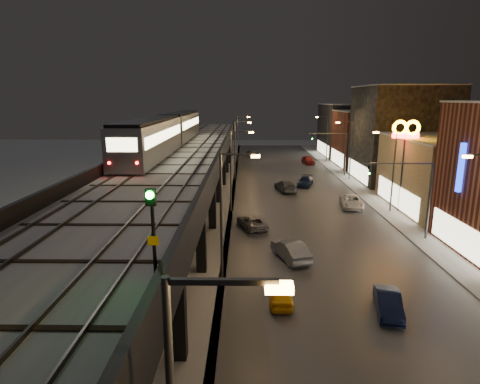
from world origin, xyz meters
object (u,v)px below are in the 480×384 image
object	(u,v)px
rail_signal	(152,215)
car_taxi	(280,294)
car_near_white	(290,251)
car_mid_dark	(285,186)
car_onc_silver	(388,304)
car_onc_dark	(351,202)
car_onc_white	(305,182)
car_onc_red	(308,160)
subway_train	(169,131)
car_far_white	(251,153)
car_mid_silver	(252,222)

from	to	relation	value
rail_signal	car_taxi	world-z (taller)	rail_signal
car_near_white	car_mid_dark	size ratio (longest dim) A/B	0.90
car_onc_silver	car_onc_dark	world-z (taller)	car_onc_dark
rail_signal	car_onc_white	bearing A→B (deg)	75.34
car_near_white	car_onc_red	distance (m)	47.61
subway_train	car_onc_white	world-z (taller)	subway_train
car_far_white	car_onc_dark	xyz separation A→B (m)	(10.86, -42.49, -0.02)
rail_signal	car_mid_silver	bearing A→B (deg)	81.78
rail_signal	car_onc_silver	size ratio (longest dim) A/B	0.78
subway_train	rail_signal	world-z (taller)	subway_train
car_near_white	car_mid_silver	distance (m)	8.26
car_onc_silver	car_onc_white	distance (m)	35.00
subway_train	car_mid_silver	size ratio (longest dim) A/B	8.69
car_taxi	rail_signal	bearing A→B (deg)	64.98
car_onc_silver	car_far_white	bearing A→B (deg)	107.39
car_onc_red	car_onc_silver	bearing A→B (deg)	-100.58
car_mid_dark	car_onc_dark	bearing A→B (deg)	118.61
car_near_white	car_onc_white	bearing A→B (deg)	-118.66
car_taxi	car_onc_dark	size ratio (longest dim) A/B	0.72
subway_train	car_onc_dark	xyz separation A→B (m)	(21.59, -4.51, -7.81)
car_onc_silver	car_onc_dark	distance (m)	23.70
subway_train	rail_signal	distance (m)	37.71
car_mid_silver	car_onc_red	xyz separation A→B (m)	(11.43, 39.09, 0.14)
car_onc_dark	car_mid_silver	bearing A→B (deg)	-139.92
rail_signal	car_onc_dark	xyz separation A→B (m)	(15.19, 32.65, -8.06)
subway_train	car_mid_dark	world-z (taller)	subway_train
subway_train	car_onc_dark	size ratio (longest dim) A/B	7.73
car_mid_dark	car_onc_white	world-z (taller)	car_mid_dark
rail_signal	car_mid_dark	distance (m)	42.54
car_mid_silver	car_taxi	bearing A→B (deg)	76.31
car_taxi	car_far_white	size ratio (longest dim) A/B	0.86
car_mid_dark	car_far_white	size ratio (longest dim) A/B	1.23
rail_signal	car_near_white	distance (m)	20.13
car_onc_white	car_far_white	bearing A→B (deg)	120.18
subway_train	car_far_white	xyz separation A→B (m)	(10.74, 37.98, -7.79)
car_near_white	car_onc_red	size ratio (longest dim) A/B	1.04
car_onc_silver	car_onc_dark	xyz separation A→B (m)	(3.86, 23.38, 0.05)
car_mid_silver	car_onc_silver	xyz separation A→B (m)	(7.71, -15.77, 0.02)
subway_train	car_near_white	distance (m)	24.92
car_taxi	car_mid_dark	xyz separation A→B (m)	(3.28, 30.40, 0.13)
car_mid_silver	car_onc_dark	world-z (taller)	car_onc_dark
car_near_white	car_mid_silver	xyz separation A→B (m)	(-2.88, 7.74, -0.15)
car_mid_dark	car_mid_silver	bearing A→B (deg)	62.44
car_mid_dark	car_onc_silver	distance (m)	31.78
car_far_white	car_onc_silver	bearing A→B (deg)	86.80
car_taxi	car_onc_red	distance (m)	54.53
car_far_white	car_onc_red	distance (m)	15.36
car_mid_dark	car_onc_silver	size ratio (longest dim) A/B	1.32
car_taxi	car_onc_red	bearing A→B (deg)	-99.44
car_mid_silver	car_far_white	world-z (taller)	car_far_white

